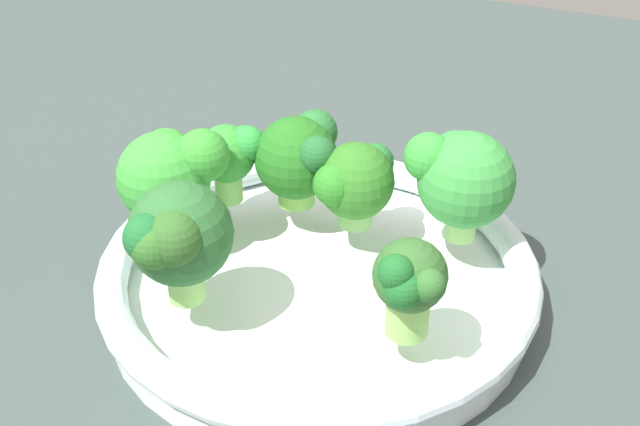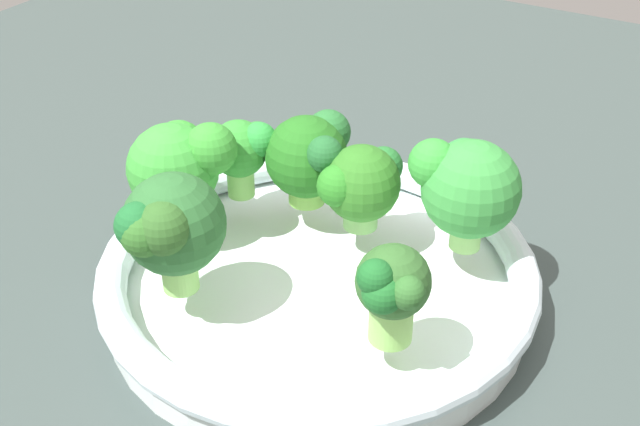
{
  "view_description": "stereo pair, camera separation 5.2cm",
  "coord_description": "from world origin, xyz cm",
  "px_view_note": "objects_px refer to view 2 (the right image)",
  "views": [
    {
      "loc": [
        16.12,
        -39.33,
        35.11
      ],
      "look_at": [
        -1.35,
        0.25,
        6.79
      ],
      "focal_mm": 45.94,
      "sensor_mm": 36.0,
      "label": 1
    },
    {
      "loc": [
        20.71,
        -36.97,
        35.11
      ],
      "look_at": [
        -1.35,
        0.25,
        6.79
      ],
      "focal_mm": 45.94,
      "sensor_mm": 36.0,
      "label": 2
    }
  ],
  "objects_px": {
    "bowl": "(320,274)",
    "broccoli_floret_1": "(169,227)",
    "broccoli_floret_5": "(466,184)",
    "broccoli_floret_3": "(310,155)",
    "broccoli_floret_2": "(178,165)",
    "broccoli_floret_6": "(360,183)",
    "broccoli_floret_0": "(391,288)",
    "broccoli_floret_4": "(244,148)"
  },
  "relations": [
    {
      "from": "broccoli_floret_3",
      "to": "broccoli_floret_1",
      "type": "bearing_deg",
      "value": -97.11
    },
    {
      "from": "broccoli_floret_3",
      "to": "broccoli_floret_4",
      "type": "relative_size",
      "value": 1.13
    },
    {
      "from": "broccoli_floret_1",
      "to": "broccoli_floret_6",
      "type": "distance_m",
      "value": 0.14
    },
    {
      "from": "broccoli_floret_1",
      "to": "broccoli_floret_4",
      "type": "relative_size",
      "value": 1.32
    },
    {
      "from": "broccoli_floret_0",
      "to": "broccoli_floret_2",
      "type": "xyz_separation_m",
      "value": [
        -0.18,
        0.04,
        0.0
      ]
    },
    {
      "from": "broccoli_floret_2",
      "to": "broccoli_floret_5",
      "type": "bearing_deg",
      "value": 20.55
    },
    {
      "from": "bowl",
      "to": "broccoli_floret_2",
      "type": "bearing_deg",
      "value": -174.1
    },
    {
      "from": "bowl",
      "to": "broccoli_floret_5",
      "type": "bearing_deg",
      "value": 37.09
    },
    {
      "from": "bowl",
      "to": "broccoli_floret_1",
      "type": "distance_m",
      "value": 0.12
    },
    {
      "from": "broccoli_floret_0",
      "to": "broccoli_floret_4",
      "type": "bearing_deg",
      "value": 150.89
    },
    {
      "from": "broccoli_floret_5",
      "to": "broccoli_floret_6",
      "type": "relative_size",
      "value": 1.17
    },
    {
      "from": "broccoli_floret_3",
      "to": "broccoli_floret_4",
      "type": "bearing_deg",
      "value": -160.63
    },
    {
      "from": "bowl",
      "to": "broccoli_floret_3",
      "type": "distance_m",
      "value": 0.08
    },
    {
      "from": "broccoli_floret_2",
      "to": "broccoli_floret_5",
      "type": "relative_size",
      "value": 0.96
    },
    {
      "from": "broccoli_floret_0",
      "to": "broccoli_floret_6",
      "type": "distance_m",
      "value": 0.12
    },
    {
      "from": "broccoli_floret_3",
      "to": "broccoli_floret_0",
      "type": "bearing_deg",
      "value": -42.4
    },
    {
      "from": "broccoli_floret_2",
      "to": "broccoli_floret_5",
      "type": "xyz_separation_m",
      "value": [
        0.18,
        0.07,
        0.01
      ]
    },
    {
      "from": "broccoli_floret_6",
      "to": "broccoli_floret_4",
      "type": "bearing_deg",
      "value": -176.23
    },
    {
      "from": "broccoli_floret_1",
      "to": "broccoli_floret_6",
      "type": "bearing_deg",
      "value": 63.15
    },
    {
      "from": "bowl",
      "to": "broccoli_floret_5",
      "type": "relative_size",
      "value": 3.82
    },
    {
      "from": "broccoli_floret_0",
      "to": "broccoli_floret_3",
      "type": "bearing_deg",
      "value": 137.6
    },
    {
      "from": "broccoli_floret_2",
      "to": "broccoli_floret_6",
      "type": "height_order",
      "value": "broccoli_floret_2"
    },
    {
      "from": "broccoli_floret_3",
      "to": "broccoli_floret_5",
      "type": "relative_size",
      "value": 0.88
    },
    {
      "from": "broccoli_floret_1",
      "to": "broccoli_floret_3",
      "type": "distance_m",
      "value": 0.13
    },
    {
      "from": "broccoli_floret_1",
      "to": "broccoli_floret_4",
      "type": "height_order",
      "value": "broccoli_floret_1"
    },
    {
      "from": "broccoli_floret_0",
      "to": "broccoli_floret_1",
      "type": "height_order",
      "value": "broccoli_floret_1"
    },
    {
      "from": "bowl",
      "to": "broccoli_floret_2",
      "type": "relative_size",
      "value": 3.97
    },
    {
      "from": "broccoli_floret_4",
      "to": "broccoli_floret_6",
      "type": "height_order",
      "value": "same"
    },
    {
      "from": "bowl",
      "to": "broccoli_floret_2",
      "type": "height_order",
      "value": "broccoli_floret_2"
    },
    {
      "from": "bowl",
      "to": "broccoli_floret_1",
      "type": "xyz_separation_m",
      "value": [
        -0.05,
        -0.08,
        0.07
      ]
    },
    {
      "from": "broccoli_floret_3",
      "to": "broccoli_floret_6",
      "type": "height_order",
      "value": "broccoli_floret_3"
    },
    {
      "from": "broccoli_floret_0",
      "to": "broccoli_floret_5",
      "type": "relative_size",
      "value": 0.81
    },
    {
      "from": "broccoli_floret_0",
      "to": "broccoli_floret_5",
      "type": "height_order",
      "value": "broccoli_floret_5"
    },
    {
      "from": "broccoli_floret_1",
      "to": "broccoli_floret_2",
      "type": "bearing_deg",
      "value": 125.9
    },
    {
      "from": "broccoli_floret_0",
      "to": "bowl",
      "type": "bearing_deg",
      "value": 144.72
    },
    {
      "from": "broccoli_floret_4",
      "to": "broccoli_floret_6",
      "type": "distance_m",
      "value": 0.09
    },
    {
      "from": "broccoli_floret_3",
      "to": "broccoli_floret_6",
      "type": "xyz_separation_m",
      "value": [
        0.04,
        -0.01,
        -0.0
      ]
    },
    {
      "from": "broccoli_floret_0",
      "to": "broccoli_floret_2",
      "type": "distance_m",
      "value": 0.19
    },
    {
      "from": "broccoli_floret_0",
      "to": "broccoli_floret_1",
      "type": "bearing_deg",
      "value": -168.82
    },
    {
      "from": "bowl",
      "to": "broccoli_floret_0",
      "type": "bearing_deg",
      "value": -35.28
    },
    {
      "from": "bowl",
      "to": "broccoli_floret_6",
      "type": "relative_size",
      "value": 4.46
    },
    {
      "from": "broccoli_floret_4",
      "to": "broccoli_floret_5",
      "type": "height_order",
      "value": "broccoli_floret_5"
    }
  ]
}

